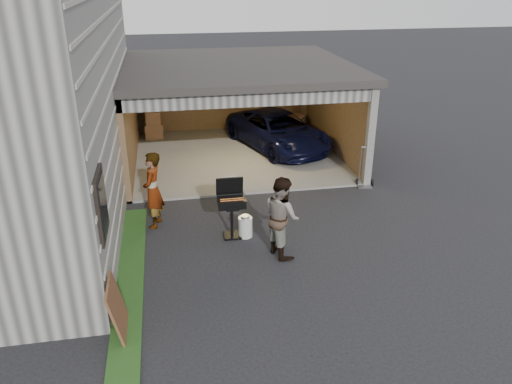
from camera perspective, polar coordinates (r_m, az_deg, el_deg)
ground at (r=9.98m, az=-1.03°, el=-8.78°), size 80.00×80.00×0.00m
groundcover_strip at (r=9.10m, az=-14.44°, el=-13.13°), size 0.50×8.00×0.06m
garage at (r=15.62m, az=-2.47°, el=10.96°), size 6.80×6.30×2.90m
minivan at (r=16.31m, az=2.53°, el=6.85°), size 3.18×4.60×1.17m
woman at (r=11.42m, az=-11.71°, el=0.20°), size 0.58×0.73×1.78m
man at (r=10.11m, az=2.95°, el=-2.79°), size 0.86×0.98×1.70m
bbq_grill at (r=10.80m, az=-2.85°, el=-1.38°), size 0.59×0.52×1.32m
propane_tank at (r=11.01m, az=-1.23°, el=-4.02°), size 0.39×0.39×0.46m
plywood_panel at (r=8.45m, az=-15.54°, el=-12.79°), size 0.24×0.86×0.94m
hand_truck at (r=13.85m, az=12.37°, el=1.48°), size 0.50×0.42×1.14m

